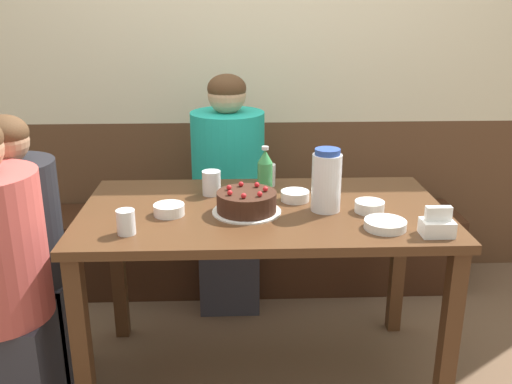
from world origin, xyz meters
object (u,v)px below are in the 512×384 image
Objects in this scene: bench_seat at (255,249)px; bowl_sauce_shallow at (369,207)px; bowl_soup_white at (295,196)px; person_grey_tee at (22,261)px; soju_bottle at (265,173)px; person_teal_shirt at (229,197)px; bowl_side_dish at (385,225)px; napkin_holder at (437,225)px; water_pitcher at (326,181)px; bowl_rice_small at (169,210)px; glass_shot_small at (126,222)px; birthday_cake at (247,202)px; glass_water_tall at (267,175)px; glass_tumbler_short at (211,183)px.

bowl_sauce_shallow reaches higher than bench_seat.
person_grey_tee is at bearing -176.82° from bowl_soup_white.
soju_bottle is 0.17× the size of person_teal_shirt.
napkin_holder is at bearing -21.88° from bowl_side_dish.
bowl_rice_small is (-0.60, -0.03, -0.10)m from water_pitcher.
water_pitcher is 0.44m from napkin_holder.
water_pitcher is 0.76m from glass_shot_small.
bench_seat is at bearing 142.68° from person_teal_shirt.
water_pitcher is at bearing -47.31° from bowl_soup_white.
bowl_soup_white is 1.02× the size of bowl_sauce_shallow.
napkin_holder is at bearing 37.83° from person_teal_shirt.
birthday_cake is 2.78× the size of glass_water_tall.
birthday_cake reaches higher than bench_seat.
water_pitcher reaches higher than bowl_side_dish.
person_grey_tee reaches higher than glass_water_tall.
glass_water_tall reaches higher than bowl_sauce_shallow.
bowl_soup_white is at bearing 32.81° from birthday_cake.
bowl_sauce_shallow is at bearing -42.28° from glass_water_tall.
person_grey_tee reaches higher than bowl_side_dish.
person_grey_tee is (-0.48, 0.26, -0.26)m from glass_shot_small.
glass_water_tall reaches higher than bench_seat.
glass_tumbler_short is (-0.63, 0.40, 0.03)m from bowl_side_dish.
person_grey_tee reaches higher than bench_seat.
bench_seat is at bearing 111.76° from bowl_side_dish.
soju_bottle is (0.01, -0.68, 0.65)m from bench_seat.
person_grey_tee reaches higher than napkin_holder.
soju_bottle is at bearing 29.17° from bowl_rice_small.
bowl_rice_small is 0.78× the size of bowl_side_dish.
glass_shot_small is at bearing -164.10° from water_pitcher.
bowl_side_dish is (0.78, -0.17, -0.00)m from bowl_rice_small.
birthday_cake is 2.61× the size of glass_tumbler_short.
napkin_holder reaches higher than birthday_cake.
bench_seat is at bearing 114.59° from bowl_sauce_shallow.
birthday_cake is at bearing -177.49° from water_pitcher.
person_teal_shirt is (0.06, 0.47, -0.23)m from glass_tumbler_short.
water_pitcher is 0.29m from soju_bottle.
glass_water_tall reaches higher than bowl_rice_small.
person_grey_tee reaches higher than birthday_cake.
birthday_cake is 0.26m from glass_tumbler_short.
bowl_rice_small is at bearing 54.34° from glass_shot_small.
bowl_sauce_shallow is 0.09× the size of person_teal_shirt.
bowl_rice_small is 0.10× the size of person_grey_tee.
bench_seat is 0.95m from bowl_soup_white.
bowl_soup_white is (-0.11, 0.11, -0.10)m from water_pitcher.
bench_seat is 1.31m from glass_shot_small.
soju_bottle is 0.23m from glass_tumbler_short.
birthday_cake is at bearing 178.66° from bowl_sauce_shallow.
bowl_sauce_shallow is at bearing -8.33° from water_pitcher.
glass_water_tall is at bearing 137.72° from bowl_sauce_shallow.
glass_tumbler_short is (-0.24, -0.11, 0.00)m from glass_water_tall.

